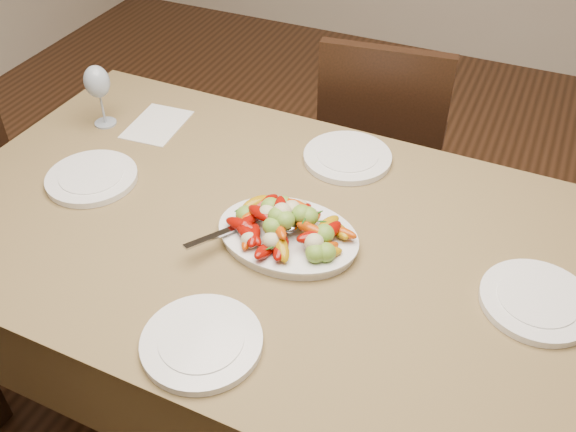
% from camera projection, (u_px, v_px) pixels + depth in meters
% --- Properties ---
extents(dining_table, '(1.86, 1.08, 0.76)m').
position_uv_depth(dining_table, '(288.00, 334.00, 1.82)').
color(dining_table, brown).
rests_on(dining_table, ground).
extents(chair_far, '(0.47, 0.47, 0.95)m').
position_uv_depth(chair_far, '(384.00, 145.00, 2.38)').
color(chair_far, black).
rests_on(chair_far, ground).
extents(serving_platter, '(0.34, 0.26, 0.02)m').
position_uv_depth(serving_platter, '(288.00, 238.00, 1.55)').
color(serving_platter, white).
rests_on(serving_platter, dining_table).
extents(roasted_vegetables, '(0.28, 0.19, 0.09)m').
position_uv_depth(roasted_vegetables, '(288.00, 220.00, 1.51)').
color(roasted_vegetables, '#7B0802').
rests_on(roasted_vegetables, serving_platter).
extents(serving_spoon, '(0.27, 0.19, 0.03)m').
position_uv_depth(serving_spoon, '(256.00, 228.00, 1.52)').
color(serving_spoon, '#9EA0A8').
rests_on(serving_spoon, serving_platter).
extents(plate_left, '(0.25, 0.25, 0.02)m').
position_uv_depth(plate_left, '(92.00, 178.00, 1.74)').
color(plate_left, white).
rests_on(plate_left, dining_table).
extents(plate_right, '(0.25, 0.25, 0.02)m').
position_uv_depth(plate_right, '(537.00, 301.00, 1.40)').
color(plate_right, white).
rests_on(plate_right, dining_table).
extents(plate_far, '(0.25, 0.25, 0.02)m').
position_uv_depth(plate_far, '(347.00, 157.00, 1.81)').
color(plate_far, white).
rests_on(plate_far, dining_table).
extents(plate_near, '(0.25, 0.25, 0.02)m').
position_uv_depth(plate_near, '(202.00, 342.00, 1.31)').
color(plate_near, white).
rests_on(plate_near, dining_table).
extents(wine_glass, '(0.08, 0.08, 0.20)m').
position_uv_depth(wine_glass, '(100.00, 94.00, 1.90)').
color(wine_glass, '#8C99A5').
rests_on(wine_glass, dining_table).
extents(menu_card, '(0.17, 0.22, 0.00)m').
position_uv_depth(menu_card, '(157.00, 124.00, 1.96)').
color(menu_card, silver).
rests_on(menu_card, dining_table).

